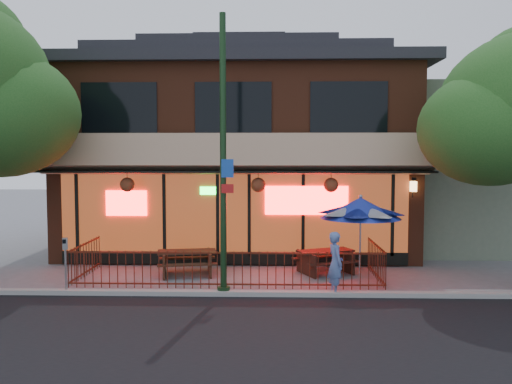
# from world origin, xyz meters

# --- Properties ---
(ground) EXTENTS (80.00, 80.00, 0.00)m
(ground) POSITION_xyz_m (0.00, 0.00, 0.00)
(ground) COLOR gray
(ground) RESTS_ON ground
(curb) EXTENTS (80.00, 0.25, 0.12)m
(curb) POSITION_xyz_m (0.00, -0.50, 0.06)
(curb) COLOR #999993
(curb) RESTS_ON ground
(restaurant_building) EXTENTS (12.96, 9.49, 8.05)m
(restaurant_building) POSITION_xyz_m (0.00, 7.11, 4.13)
(restaurant_building) COLOR brown
(restaurant_building) RESTS_ON ground
(neighbor_building) EXTENTS (6.00, 7.00, 6.00)m
(neighbor_building) POSITION_xyz_m (9.00, 7.70, 3.00)
(neighbor_building) COLOR slate
(neighbor_building) RESTS_ON ground
(patio_fence) EXTENTS (8.44, 2.62, 1.00)m
(patio_fence) POSITION_xyz_m (0.00, 0.50, 0.63)
(patio_fence) COLOR #511E11
(patio_fence) RESTS_ON ground
(street_light) EXTENTS (0.43, 0.32, 7.00)m
(street_light) POSITION_xyz_m (0.00, -0.40, 3.15)
(street_light) COLOR #163117
(street_light) RESTS_ON ground
(picnic_table_left) EXTENTS (1.89, 1.57, 0.72)m
(picnic_table_left) POSITION_xyz_m (-1.27, 1.78, 0.48)
(picnic_table_left) COLOR #3F2517
(picnic_table_left) RESTS_ON ground
(picnic_table_right) EXTENTS (2.00, 1.80, 0.70)m
(picnic_table_right) POSITION_xyz_m (2.81, 2.14, 0.46)
(picnic_table_right) COLOR #3A1C14
(picnic_table_right) RESTS_ON ground
(patio_umbrella) EXTENTS (2.16, 2.16, 2.47)m
(patio_umbrella) POSITION_xyz_m (3.60, 0.70, 2.10)
(patio_umbrella) COLOR gray
(patio_umbrella) RESTS_ON ground
(pedestrian) EXTENTS (0.52, 0.66, 1.61)m
(pedestrian) POSITION_xyz_m (2.82, -0.35, 0.80)
(pedestrian) COLOR #5770AE
(pedestrian) RESTS_ON ground
(parking_meter_near) EXTENTS (0.15, 0.14, 1.44)m
(parking_meter_near) POSITION_xyz_m (-4.00, -0.48, 0.98)
(parking_meter_near) COLOR gray
(parking_meter_near) RESTS_ON ground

